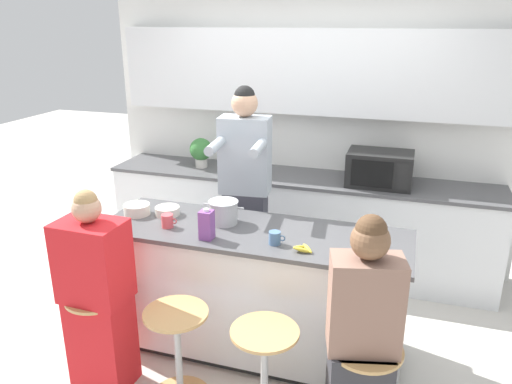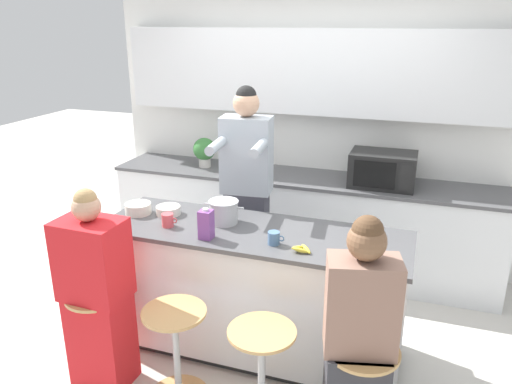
{
  "view_description": "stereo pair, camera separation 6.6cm",
  "coord_description": "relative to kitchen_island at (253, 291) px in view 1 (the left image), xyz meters",
  "views": [
    {
      "loc": [
        0.96,
        -2.92,
        2.28
      ],
      "look_at": [
        0.0,
        0.07,
        1.18
      ],
      "focal_mm": 35.0,
      "sensor_mm": 36.0,
      "label": 1
    },
    {
      "loc": [
        1.02,
        -2.9,
        2.28
      ],
      "look_at": [
        0.0,
        0.07,
        1.18
      ],
      "focal_mm": 35.0,
      "sensor_mm": 36.0,
      "label": 2
    }
  ],
  "objects": [
    {
      "name": "coffee_cup_far",
      "position": [
        0.2,
        -0.16,
        0.5
      ],
      "size": [
        0.11,
        0.08,
        0.08
      ],
      "color": "#4C7099",
      "rests_on": "kitchen_island"
    },
    {
      "name": "microwave",
      "position": [
        0.72,
        1.31,
        0.59
      ],
      "size": [
        0.55,
        0.37,
        0.29
      ],
      "color": "black",
      "rests_on": "back_counter"
    },
    {
      "name": "person_seated_near",
      "position": [
        0.81,
        -0.63,
        0.17
      ],
      "size": [
        0.41,
        0.34,
        1.39
      ],
      "rotation": [
        0.0,
        0.0,
        0.25
      ],
      "color": "#333338",
      "rests_on": "ground_plane"
    },
    {
      "name": "person_cooking",
      "position": [
        -0.25,
        0.56,
        0.44
      ],
      "size": [
        0.44,
        0.58,
        1.82
      ],
      "rotation": [
        0.0,
        0.0,
        0.11
      ],
      "color": "#383842",
      "rests_on": "ground_plane"
    },
    {
      "name": "back_counter",
      "position": [
        0.0,
        1.34,
        -0.01
      ],
      "size": [
        3.57,
        0.6,
        0.91
      ],
      "color": "silver",
      "rests_on": "ground_plane"
    },
    {
      "name": "mixing_bowl_steel",
      "position": [
        -0.67,
        0.08,
        0.49
      ],
      "size": [
        0.18,
        0.18,
        0.06
      ],
      "color": "silver",
      "rests_on": "kitchen_island"
    },
    {
      "name": "banana_bunch",
      "position": [
        0.39,
        -0.21,
        0.48
      ],
      "size": [
        0.14,
        0.1,
        0.04
      ],
      "color": "yellow",
      "rests_on": "kitchen_island"
    },
    {
      "name": "ground_plane",
      "position": [
        0.0,
        0.0,
        -0.47
      ],
      "size": [
        16.0,
        16.0,
        0.0
      ],
      "primitive_type": "plane",
      "color": "beige"
    },
    {
      "name": "potted_plant",
      "position": [
        -0.96,
        1.34,
        0.61
      ],
      "size": [
        0.22,
        0.22,
        0.29
      ],
      "color": "beige",
      "rests_on": "back_counter"
    },
    {
      "name": "bar_stool_leftmost",
      "position": [
        -0.84,
        -0.61,
        -0.12
      ],
      "size": [
        0.39,
        0.39,
        0.63
      ],
      "color": "tan",
      "rests_on": "ground_plane"
    },
    {
      "name": "bar_stool_center_right",
      "position": [
        0.28,
        -0.64,
        -0.12
      ],
      "size": [
        0.39,
        0.39,
        0.63
      ],
      "color": "tan",
      "rests_on": "ground_plane"
    },
    {
      "name": "cooking_pot",
      "position": [
        -0.23,
        0.06,
        0.54
      ],
      "size": [
        0.3,
        0.21,
        0.16
      ],
      "color": "#B7BABC",
      "rests_on": "kitchen_island"
    },
    {
      "name": "kitchen_island",
      "position": [
        0.0,
        0.0,
        0.0
      ],
      "size": [
        2.09,
        0.69,
        0.93
      ],
      "color": "black",
      "rests_on": "ground_plane"
    },
    {
      "name": "coffee_cup_near",
      "position": [
        -0.57,
        -0.12,
        0.51
      ],
      "size": [
        0.11,
        0.08,
        0.09
      ],
      "color": "#DB4C51",
      "rests_on": "kitchen_island"
    },
    {
      "name": "juice_carton",
      "position": [
        -0.24,
        -0.21,
        0.56
      ],
      "size": [
        0.08,
        0.08,
        0.21
      ],
      "color": "#7A428E",
      "rests_on": "kitchen_island"
    },
    {
      "name": "person_wrapped_blanket",
      "position": [
        -0.82,
        -0.63,
        0.16
      ],
      "size": [
        0.41,
        0.3,
        1.34
      ],
      "rotation": [
        0.0,
        0.0,
        -0.03
      ],
      "color": "red",
      "rests_on": "ground_plane"
    },
    {
      "name": "fruit_bowl",
      "position": [
        -0.89,
        0.02,
        0.5
      ],
      "size": [
        0.19,
        0.19,
        0.08
      ],
      "color": "silver",
      "rests_on": "kitchen_island"
    },
    {
      "name": "wall_back",
      "position": [
        0.0,
        1.63,
        1.07
      ],
      "size": [
        3.85,
        0.22,
        2.7
      ],
      "color": "silver",
      "rests_on": "ground_plane"
    },
    {
      "name": "bar_stool_center_left",
      "position": [
        -0.28,
        -0.63,
        -0.12
      ],
      "size": [
        0.39,
        0.39,
        0.63
      ],
      "color": "tan",
      "rests_on": "ground_plane"
    }
  ]
}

